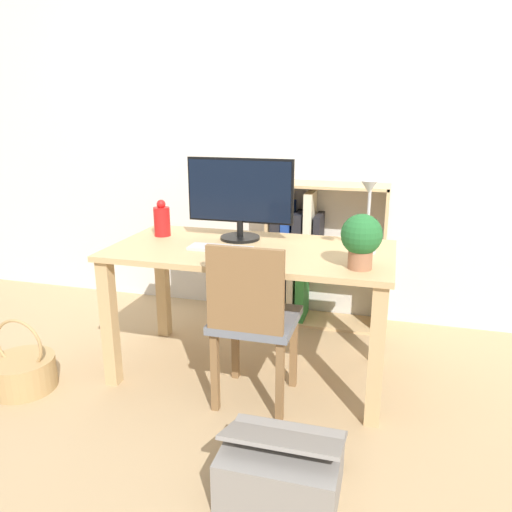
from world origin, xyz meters
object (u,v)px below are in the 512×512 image
(keyboard, at_px, (220,248))
(potted_plant, at_px, (361,238))
(storage_box, at_px, (281,468))
(monitor, at_px, (240,195))
(basket, at_px, (23,372))
(vase, at_px, (162,220))
(desk_lamp, at_px, (368,210))
(chair, at_px, (253,318))
(bookshelf, at_px, (304,255))

(keyboard, bearing_deg, potted_plant, -10.13)
(storage_box, bearing_deg, potted_plant, 72.19)
(monitor, distance_m, basket, 1.50)
(monitor, height_order, vase, monitor)
(desk_lamp, height_order, potted_plant, desk_lamp)
(monitor, xyz_separation_m, desk_lamp, (0.70, -0.15, -0.02))
(basket, bearing_deg, potted_plant, 9.59)
(monitor, xyz_separation_m, basket, (-1.01, -0.66, -0.89))
(keyboard, xyz_separation_m, desk_lamp, (0.74, 0.09, 0.22))
(storage_box, bearing_deg, desk_lamp, 75.83)
(vase, xyz_separation_m, potted_plant, (1.15, -0.33, 0.05))
(vase, bearing_deg, chair, -32.85)
(monitor, distance_m, keyboard, 0.35)
(potted_plant, bearing_deg, keyboard, 169.87)
(desk_lamp, xyz_separation_m, chair, (-0.50, -0.32, -0.49))
(desk_lamp, xyz_separation_m, potted_plant, (-0.01, -0.22, -0.09))
(chair, height_order, bookshelf, bookshelf)
(storage_box, bearing_deg, keyboard, 123.16)
(monitor, distance_m, chair, 0.73)
(vase, relative_size, bookshelf, 0.22)
(monitor, relative_size, desk_lamp, 1.59)
(keyboard, distance_m, basket, 1.24)
(keyboard, relative_size, potted_plant, 1.31)
(vase, distance_m, potted_plant, 1.20)
(monitor, distance_m, potted_plant, 0.79)
(storage_box, bearing_deg, bookshelf, 97.54)
(keyboard, height_order, basket, keyboard)
(desk_lamp, height_order, basket, desk_lamp)
(bookshelf, bearing_deg, basket, -134.40)
(monitor, height_order, bookshelf, monitor)
(monitor, distance_m, bookshelf, 0.86)
(monitor, distance_m, storage_box, 1.43)
(vase, relative_size, potted_plant, 0.83)
(keyboard, relative_size, basket, 0.84)
(chair, bearing_deg, storage_box, -62.74)
(chair, distance_m, basket, 1.29)
(bookshelf, bearing_deg, storage_box, -82.46)
(keyboard, relative_size, chair, 0.39)
(keyboard, height_order, chair, chair)
(desk_lamp, distance_m, bookshelf, 1.03)
(chair, distance_m, bookshelf, 1.11)
(desk_lamp, xyz_separation_m, storage_box, (-0.22, -0.88, -0.85))
(keyboard, height_order, storage_box, keyboard)
(vase, relative_size, desk_lamp, 0.55)
(monitor, bearing_deg, desk_lamp, -11.99)
(desk_lamp, bearing_deg, monitor, 168.01)
(potted_plant, relative_size, chair, 0.30)
(basket, bearing_deg, keyboard, 23.11)
(keyboard, xyz_separation_m, chair, (0.24, -0.23, -0.27))
(chair, bearing_deg, basket, -170.20)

